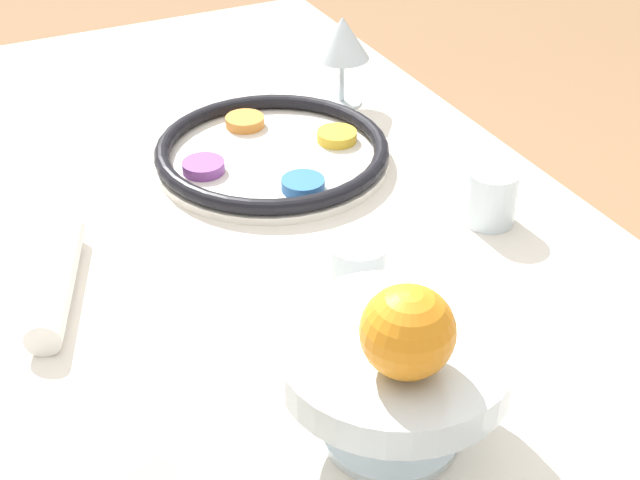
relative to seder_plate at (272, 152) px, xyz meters
The scene contains 8 objects.
dining_table 0.43m from the seder_plate, 36.45° to the right, with size 1.41×0.81×0.76m.
seder_plate is the anchor object (origin of this frame).
wine_glass 0.22m from the seder_plate, 126.34° to the left, with size 0.08×0.08×0.13m.
fruit_stand 0.50m from the seder_plate, 11.46° to the right, with size 0.20×0.20×0.10m.
orange_fruit 0.54m from the seder_plate, 11.98° to the right, with size 0.07×0.07×0.07m.
napkin_roll 0.35m from the seder_plate, 62.89° to the right, with size 0.20×0.10×0.04m.
cup_near 0.30m from the seder_plate, 35.60° to the left, with size 0.06×0.06×0.07m.
cup_mid 0.30m from the seder_plate, ahead, with size 0.06×0.06×0.07m.
Camera 1 is at (0.81, -0.29, 1.33)m, focal length 50.00 mm.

